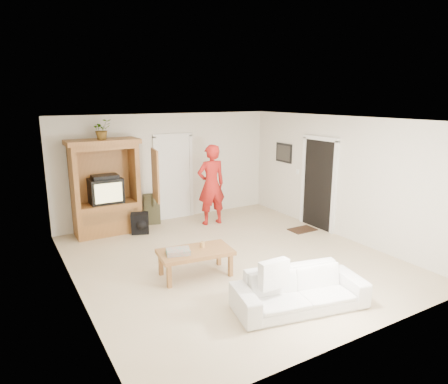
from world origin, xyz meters
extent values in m
plane|color=tan|center=(0.00, 0.00, 0.00)|extent=(6.00, 6.00, 0.00)
plane|color=white|center=(0.00, 0.00, 2.60)|extent=(6.00, 6.00, 0.00)
plane|color=silver|center=(0.00, 3.00, 1.30)|extent=(5.50, 0.00, 5.50)
plane|color=silver|center=(0.00, -3.00, 1.30)|extent=(5.50, 0.00, 5.50)
plane|color=silver|center=(-2.75, 0.00, 1.30)|extent=(0.00, 6.00, 6.00)
plane|color=silver|center=(2.75, 0.00, 1.30)|extent=(0.00, 6.00, 6.00)
cube|color=#98602F|center=(-1.60, 2.65, 0.35)|extent=(1.40, 0.60, 0.70)
cube|color=#98602F|center=(-2.25, 2.65, 1.30)|extent=(0.10, 0.60, 1.20)
cube|color=#98602F|center=(-0.95, 2.65, 1.30)|extent=(0.10, 0.60, 1.20)
cube|color=#98602F|center=(-1.60, 2.92, 1.30)|extent=(1.40, 0.06, 1.20)
cube|color=#98602F|center=(-1.60, 2.65, 1.95)|extent=(1.40, 0.60, 0.10)
cube|color=#98602F|center=(-1.60, 2.65, 2.05)|extent=(1.52, 0.68, 0.10)
cube|color=#98602F|center=(-0.62, 2.18, 1.30)|extent=(0.16, 0.67, 1.15)
cube|color=black|center=(-1.60, 2.68, 0.97)|extent=(0.70, 0.52, 0.55)
cube|color=tan|center=(-1.60, 2.41, 0.98)|extent=(0.58, 0.02, 0.42)
cube|color=black|center=(-1.60, 2.65, 1.29)|extent=(0.55, 0.35, 0.08)
cube|color=olive|center=(-1.60, 2.37, 0.45)|extent=(1.19, 0.03, 0.25)
cube|color=white|center=(0.15, 2.97, 1.02)|extent=(0.85, 0.05, 2.04)
cube|color=black|center=(2.73, 0.60, 1.02)|extent=(0.05, 0.90, 2.04)
cube|color=black|center=(2.73, 1.90, 1.60)|extent=(0.03, 0.60, 0.48)
cube|color=#382316|center=(2.30, 0.60, 0.01)|extent=(0.60, 0.40, 0.02)
imported|color=#4C7238|center=(-1.60, 2.63, 2.31)|extent=(0.46, 0.43, 0.43)
imported|color=#AA1A16|center=(0.72, 2.08, 0.96)|extent=(0.72, 0.49, 1.91)
imported|color=silver|center=(-0.07, -2.04, 0.28)|extent=(2.03, 1.13, 0.56)
cube|color=olive|center=(-0.89, -0.32, 0.43)|extent=(1.30, 0.81, 0.07)
cube|color=olive|center=(-1.45, -0.51, 0.20)|extent=(0.07, 0.07, 0.39)
cube|color=olive|center=(-1.39, 0.00, 0.20)|extent=(0.07, 0.07, 0.39)
cube|color=olive|center=(-0.39, -0.64, 0.20)|extent=(0.07, 0.07, 0.39)
cube|color=olive|center=(-0.33, -0.13, 0.20)|extent=(0.07, 0.07, 0.39)
cube|color=#DD494C|center=(-1.20, -0.32, 0.50)|extent=(0.44, 0.38, 0.08)
cylinder|color=tan|center=(-0.72, -0.26, 0.51)|extent=(0.08, 0.08, 0.10)
camera|label=1|loc=(-3.66, -6.02, 2.98)|focal=32.00mm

